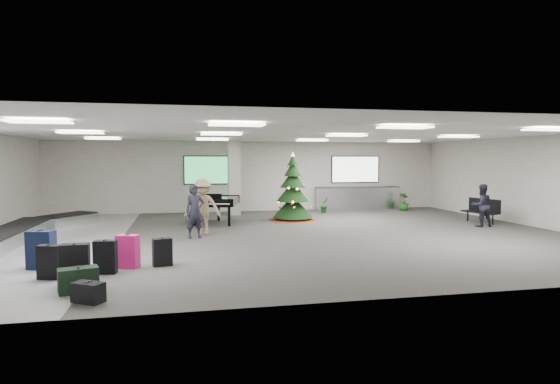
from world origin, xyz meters
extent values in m
plane|color=#383733|center=(0.00, 0.00, 0.00)|extent=(18.00, 18.00, 0.00)
cube|color=#AAA49C|center=(0.00, 7.00, 1.60)|extent=(18.00, 0.02, 3.20)
cube|color=#AAA49C|center=(0.00, -7.00, 1.60)|extent=(18.00, 0.02, 3.20)
cube|color=#AAA49C|center=(9.00, 0.00, 1.60)|extent=(0.02, 14.00, 3.20)
cube|color=silver|center=(0.00, 0.00, 3.20)|extent=(18.00, 14.00, 0.02)
cube|color=gray|center=(-7.00, 0.00, 0.00)|extent=(4.00, 14.00, 0.01)
cube|color=#B4AEA4|center=(-1.00, 5.60, 1.60)|extent=(0.50, 0.50, 3.20)
cube|color=green|center=(-2.00, 6.95, 1.90)|extent=(2.20, 0.08, 1.30)
cube|color=white|center=(5.00, 6.95, 1.90)|extent=(2.40, 0.08, 1.30)
cube|color=white|center=(-6.00, -4.00, 3.14)|extent=(1.20, 0.60, 0.04)
cube|color=white|center=(-6.00, 0.00, 3.14)|extent=(1.20, 0.60, 0.04)
cube|color=white|center=(-6.00, 4.00, 3.14)|extent=(1.20, 0.60, 0.04)
cube|color=white|center=(-2.00, -4.00, 3.14)|extent=(1.20, 0.60, 0.04)
cube|color=white|center=(-2.00, 0.00, 3.14)|extent=(1.20, 0.60, 0.04)
cube|color=white|center=(-2.00, 4.00, 3.14)|extent=(1.20, 0.60, 0.04)
cube|color=white|center=(2.00, -4.00, 3.14)|extent=(1.20, 0.60, 0.04)
cube|color=white|center=(2.00, 0.00, 3.14)|extent=(1.20, 0.60, 0.04)
cube|color=white|center=(2.00, 4.00, 3.14)|extent=(1.20, 0.60, 0.04)
cube|color=white|center=(6.00, -4.00, 3.14)|extent=(1.20, 0.60, 0.04)
cube|color=white|center=(6.00, 0.00, 3.14)|extent=(1.20, 0.60, 0.04)
cube|color=white|center=(6.00, 4.00, 3.14)|extent=(1.20, 0.60, 0.04)
cube|color=silver|center=(-7.20, 3.60, 0.19)|extent=(1.97, 2.21, 0.38)
cube|color=black|center=(-7.20, 3.60, 0.40)|extent=(1.87, 2.10, 0.05)
cube|color=silver|center=(5.00, 6.65, 0.53)|extent=(4.00, 0.60, 1.05)
cube|color=#29292B|center=(5.00, 6.65, 1.06)|extent=(4.05, 0.65, 0.04)
cube|color=black|center=(-5.19, -4.99, 0.40)|extent=(0.52, 0.31, 0.79)
cube|color=black|center=(-5.19, -4.99, 0.81)|extent=(0.04, 0.17, 0.02)
cube|color=black|center=(-4.78, -4.12, 0.35)|extent=(0.48, 0.30, 0.70)
cube|color=black|center=(-4.78, -4.12, 0.71)|extent=(0.05, 0.14, 0.02)
cube|color=#E71E7A|center=(-4.38, -3.69, 0.36)|extent=(0.53, 0.41, 0.73)
cube|color=black|center=(-4.38, -3.69, 0.74)|extent=(0.08, 0.16, 0.02)
cube|color=black|center=(-3.64, -3.64, 0.31)|extent=(0.46, 0.32, 0.62)
cube|color=black|center=(-3.64, -3.64, 0.63)|extent=(0.06, 0.14, 0.02)
cube|color=black|center=(-6.20, -3.42, 0.42)|extent=(0.60, 0.44, 0.84)
cube|color=black|center=(-6.20, -3.42, 0.85)|extent=(0.08, 0.19, 0.02)
cube|color=black|center=(-5.78, -4.37, 0.34)|extent=(0.51, 0.37, 0.68)
cube|color=black|center=(-5.78, -4.37, 0.69)|extent=(0.07, 0.15, 0.02)
cube|color=black|center=(-5.04, -5.49, 0.22)|extent=(0.74, 0.52, 0.45)
cube|color=black|center=(-5.04, -5.49, 0.46)|extent=(0.09, 0.20, 0.02)
cube|color=black|center=(-6.23, -3.34, 0.30)|extent=(0.43, 0.27, 0.60)
cube|color=black|center=(-6.23, -3.34, 0.61)|extent=(0.04, 0.14, 0.02)
cube|color=black|center=(-4.75, -6.15, 0.17)|extent=(0.58, 0.51, 0.34)
cube|color=black|center=(-4.75, -6.15, 0.34)|extent=(0.11, 0.16, 0.02)
cone|color=maroon|center=(1.07, 3.50, 0.06)|extent=(1.88, 1.88, 0.12)
cylinder|color=#3F2819|center=(1.07, 3.50, 0.25)|extent=(0.12, 0.12, 0.49)
cone|color=black|center=(1.07, 3.50, 0.54)|extent=(1.58, 1.58, 0.89)
cone|color=black|center=(1.07, 3.50, 1.14)|extent=(1.28, 1.28, 0.79)
cone|color=black|center=(1.07, 3.50, 1.63)|extent=(0.99, 0.99, 0.69)
cone|color=black|center=(1.07, 3.50, 2.02)|extent=(0.69, 0.69, 0.59)
cone|color=black|center=(1.07, 3.50, 2.37)|extent=(0.39, 0.39, 0.44)
cone|color=#FFE566|center=(1.07, 3.50, 2.59)|extent=(0.16, 0.16, 0.18)
cube|color=black|center=(-1.98, 3.10, 0.85)|extent=(1.99, 2.14, 0.29)
cube|color=black|center=(-2.22, 2.14, 0.76)|extent=(1.53, 0.66, 0.10)
cube|color=white|center=(-2.23, 2.11, 0.83)|extent=(1.34, 0.47, 0.02)
cube|color=black|center=(-2.16, 2.39, 1.05)|extent=(0.71, 0.21, 0.23)
cylinder|color=black|center=(-2.76, 2.54, 0.35)|extent=(0.10, 0.10, 0.70)
cylinder|color=black|center=(-1.55, 2.24, 0.35)|extent=(0.10, 0.10, 0.70)
cylinder|color=black|center=(-1.80, 3.80, 0.35)|extent=(0.10, 0.10, 0.70)
cube|color=black|center=(7.76, 1.20, 0.40)|extent=(0.80, 1.50, 0.06)
cylinder|color=black|center=(7.76, 0.63, 0.19)|extent=(0.06, 0.06, 0.38)
cylinder|color=black|center=(7.76, 1.78, 0.19)|extent=(0.06, 0.06, 0.38)
cube|color=black|center=(7.98, 1.20, 0.67)|extent=(0.39, 1.40, 0.48)
imported|color=black|center=(-2.81, -0.03, 0.81)|extent=(0.67, 0.53, 1.62)
imported|color=#98805E|center=(-2.55, 0.60, 0.89)|extent=(1.28, 0.94, 1.78)
imported|color=black|center=(7.16, 0.28, 0.76)|extent=(0.76, 0.60, 1.51)
imported|color=#154217|center=(3.01, 5.56, 0.36)|extent=(0.50, 0.50, 0.71)
imported|color=#154217|center=(6.90, 5.65, 0.41)|extent=(0.63, 0.63, 0.83)
camera|label=1|loc=(-3.21, -14.29, 2.38)|focal=30.00mm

